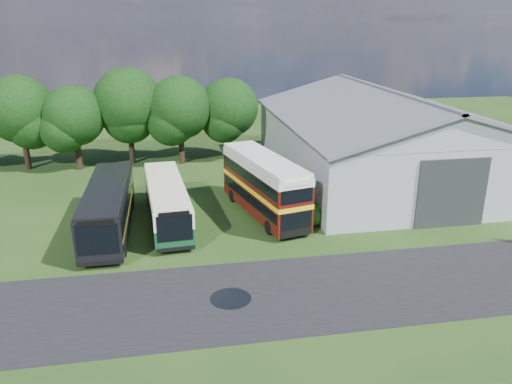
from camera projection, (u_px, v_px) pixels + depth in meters
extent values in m
plane|color=#183410|center=(249.00, 270.00, 29.43)|extent=(120.00, 120.00, 0.00)
cube|color=black|center=(313.00, 291.00, 27.14)|extent=(60.00, 8.00, 0.02)
cylinder|color=black|center=(231.00, 299.00, 26.39)|extent=(2.20, 2.20, 0.01)
cube|color=gray|center=(381.00, 148.00, 45.89)|extent=(18.00, 24.00, 5.50)
cube|color=#2D3033|center=(452.00, 193.00, 34.75)|extent=(5.20, 0.18, 5.00)
cylinder|color=black|center=(26.00, 152.00, 48.64)|extent=(0.56, 0.56, 3.42)
sphere|color=black|center=(20.00, 109.00, 47.27)|extent=(6.46, 6.46, 6.46)
cylinder|color=black|center=(78.00, 154.00, 48.60)|extent=(0.56, 0.56, 3.06)
sphere|color=black|center=(74.00, 116.00, 47.37)|extent=(5.78, 5.78, 5.78)
cylinder|color=black|center=(132.00, 146.00, 50.56)|extent=(0.56, 0.56, 3.60)
sphere|color=black|center=(128.00, 103.00, 49.11)|extent=(6.80, 6.80, 6.80)
cylinder|color=black|center=(182.00, 148.00, 50.51)|extent=(0.56, 0.56, 3.31)
sphere|color=black|center=(180.00, 108.00, 49.17)|extent=(6.26, 6.26, 6.26)
cylinder|color=black|center=(230.00, 144.00, 52.11)|extent=(0.56, 0.56, 3.17)
sphere|color=black|center=(229.00, 107.00, 50.83)|extent=(5.98, 5.98, 5.98)
sphere|color=#194714|center=(312.00, 224.00, 35.94)|extent=(1.70, 1.70, 1.70)
sphere|color=#194714|center=(305.00, 214.00, 37.80)|extent=(1.60, 1.60, 1.60)
sphere|color=#194714|center=(298.00, 205.00, 39.66)|extent=(1.80, 1.80, 1.80)
cube|color=#103D20|center=(167.00, 201.00, 35.71)|extent=(3.44, 11.27, 2.76)
cube|color=#470F0A|center=(264.00, 184.00, 37.00)|extent=(4.98, 10.79, 4.18)
cube|color=black|center=(108.00, 206.00, 34.29)|extent=(2.80, 11.96, 2.97)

